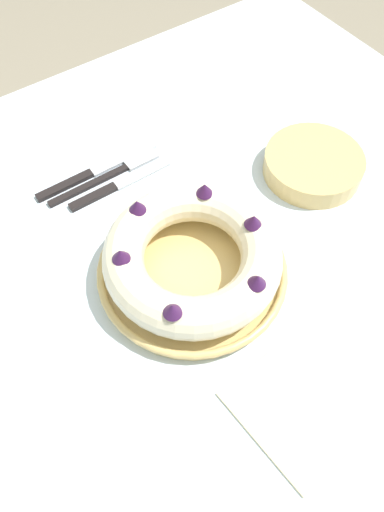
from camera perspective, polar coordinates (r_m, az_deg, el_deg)
The scene contains 9 objects.
ground_plane at distance 1.45m, azimuth 0.34°, elevation -18.07°, with size 8.00×8.00×0.00m, color gray.
dining_table at distance 0.83m, azimuth 0.57°, elevation -5.97°, with size 1.14×1.30×0.75m.
serving_dish at distance 0.75m, azimuth 0.00°, elevation -1.78°, with size 0.29×0.29×0.03m.
bundt_cake at distance 0.72m, azimuth -0.00°, elevation 0.03°, with size 0.26×0.26×0.08m.
fork at distance 0.90m, azimuth -9.08°, elevation 9.24°, with size 0.02×0.21×0.01m.
serving_knife at distance 0.90m, azimuth -11.61°, elevation 9.19°, with size 0.02×0.23×0.01m.
cake_knife at distance 0.87m, azimuth -8.92°, elevation 7.80°, with size 0.02×0.19×0.01m.
side_bowl at distance 0.90m, azimuth 13.69°, elevation 10.11°, with size 0.17×0.17×0.04m, color tan.
napkin at distance 0.69m, azimuth 11.06°, elevation -17.39°, with size 0.16×0.11×0.00m, color beige.
Camera 1 is at (0.31, -0.23, 1.40)m, focal length 35.00 mm.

